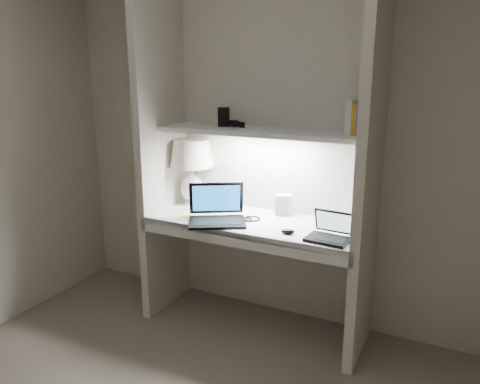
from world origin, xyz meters
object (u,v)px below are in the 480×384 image
Objects in this scene: table_lamp at (191,161)px; book_row at (363,118)px; laptop_main at (217,213)px; laptop_netbook at (330,233)px; speaker at (284,205)px.

book_row is (1.23, -0.02, 0.37)m from table_lamp.
book_row is at bearing -13.49° from laptop_main.
table_lamp reaches higher than laptop_main.
laptop_main is 1.78× the size of laptop_netbook.
table_lamp is 1.83× the size of laptop_netbook.
laptop_netbook is at bearing -109.68° from book_row.
laptop_main is at bearing -163.10° from book_row.
speaker is at bearing 2.73° from table_lamp.
laptop_netbook reaches higher than speaker.
laptop_netbook is (1.13, -0.28, -0.29)m from table_lamp.
book_row reaches higher than laptop_netbook.
book_row is (0.87, 0.26, 0.64)m from laptop_main.
table_lamp reaches higher than laptop_netbook.
table_lamp is 3.29× the size of speaker.
table_lamp is at bearing 112.13° from laptop_main.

